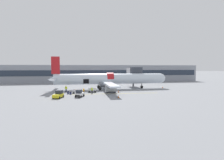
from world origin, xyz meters
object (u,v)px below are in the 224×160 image
(baggage_tug_mid, at_px, (79,94))
(ground_crew_driver, at_px, (66,89))
(baggage_cart_loading, at_px, (78,91))
(suitcase_on_tarmac_spare, at_px, (70,93))
(ground_crew_loader_b, at_px, (84,91))
(baggage_cart_queued, at_px, (92,90))
(ground_crew_loader_a, at_px, (92,90))
(suitcase_on_tarmac_upright, at_px, (68,93))
(airplane, at_px, (108,79))
(baggage_tug_lead, at_px, (58,95))

(baggage_tug_mid, distance_m, ground_crew_driver, 9.85)
(baggage_cart_loading, relative_size, ground_crew_driver, 2.01)
(suitcase_on_tarmac_spare, bearing_deg, ground_crew_loader_b, -1.61)
(baggage_cart_loading, distance_m, ground_crew_loader_b, 2.90)
(baggage_cart_queued, height_order, ground_crew_loader_a, ground_crew_loader_a)
(ground_crew_driver, height_order, suitcase_on_tarmac_upright, ground_crew_driver)
(airplane, xyz_separation_m, baggage_cart_queued, (-5.63, -6.18, -2.69))
(baggage_tug_mid, distance_m, baggage_cart_queued, 8.46)
(baggage_tug_mid, xyz_separation_m, baggage_cart_loading, (-0.51, 6.53, -0.21))
(ground_crew_loader_b, xyz_separation_m, suitcase_on_tarmac_spare, (-3.44, 0.10, -0.54))
(baggage_cart_queued, height_order, ground_crew_loader_b, ground_crew_loader_b)
(airplane, distance_m, baggage_tug_mid, 16.82)
(ground_crew_loader_a, height_order, ground_crew_driver, ground_crew_driver)
(ground_crew_loader_b, height_order, suitcase_on_tarmac_upright, ground_crew_loader_b)
(baggage_tug_mid, bearing_deg, suitcase_on_tarmac_upright, 120.60)
(ground_crew_loader_b, distance_m, ground_crew_driver, 6.98)
(baggage_tug_lead, distance_m, baggage_cart_queued, 11.72)
(baggage_cart_loading, height_order, ground_crew_loader_a, ground_crew_loader_a)
(baggage_tug_lead, distance_m, baggage_cart_loading, 8.26)
(baggage_tug_lead, height_order, suitcase_on_tarmac_spare, baggage_tug_lead)
(baggage_cart_loading, distance_m, baggage_cart_queued, 4.25)
(baggage_cart_queued, relative_size, suitcase_on_tarmac_spare, 4.33)
(ground_crew_driver, bearing_deg, ground_crew_loader_b, -44.88)
(ground_crew_loader_b, distance_m, suitcase_on_tarmac_spare, 3.49)
(baggage_tug_lead, xyz_separation_m, ground_crew_loader_a, (8.12, 5.83, 0.19))
(baggage_cart_queued, xyz_separation_m, suitcase_on_tarmac_spare, (-5.94, -3.43, -0.20))
(airplane, bearing_deg, suitcase_on_tarmac_upright, -144.53)
(baggage_cart_queued, distance_m, suitcase_on_tarmac_spare, 6.86)
(baggage_cart_loading, relative_size, ground_crew_loader_b, 2.25)
(baggage_tug_mid, distance_m, baggage_cart_loading, 6.56)
(baggage_tug_mid, bearing_deg, baggage_cart_queued, 64.94)
(ground_crew_driver, distance_m, suitcase_on_tarmac_spare, 5.09)
(ground_crew_loader_b, bearing_deg, baggage_cart_queued, 54.73)
(baggage_tug_lead, height_order, ground_crew_loader_a, ground_crew_loader_a)
(suitcase_on_tarmac_spare, bearing_deg, baggage_tug_lead, -117.21)
(ground_crew_loader_a, relative_size, suitcase_on_tarmac_spare, 2.25)
(baggage_cart_queued, xyz_separation_m, ground_crew_driver, (-7.44, 1.40, 0.45))
(ground_crew_driver, xyz_separation_m, suitcase_on_tarmac_upright, (0.82, -3.93, -0.62))
(baggage_tug_lead, relative_size, ground_crew_driver, 1.87)
(baggage_cart_loading, distance_m, suitcase_on_tarmac_upright, 2.89)
(ground_crew_driver, distance_m, suitcase_on_tarmac_upright, 4.06)
(airplane, distance_m, baggage_cart_loading, 12.46)
(baggage_tug_lead, relative_size, baggage_tug_mid, 1.19)
(baggage_tug_lead, bearing_deg, airplane, 45.73)
(airplane, xyz_separation_m, suitcase_on_tarmac_spare, (-11.56, -9.61, -2.88))
(baggage_cart_loading, xyz_separation_m, ground_crew_loader_a, (3.83, -1.22, 0.40))
(baggage_tug_lead, bearing_deg, suitcase_on_tarmac_upright, 72.62)
(airplane, distance_m, suitcase_on_tarmac_upright, 15.30)
(suitcase_on_tarmac_spare, bearing_deg, baggage_cart_loading, 51.25)
(airplane, distance_m, suitcase_on_tarmac_spare, 15.31)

